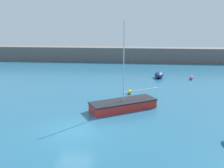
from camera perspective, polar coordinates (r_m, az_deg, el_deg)
The scene contains 6 objects.
ground_plane at distance 17.72m, azimuth -8.66°, elevation -10.83°, with size 120.00×120.00×0.20m, color #235B7A.
harbor_breakwater at distance 47.81m, azimuth 0.57°, elevation 6.86°, with size 53.04×3.02×2.59m, color #66605B.
sailboat_tall_mast at distance 21.43m, azimuth 2.59°, elevation -4.72°, with size 5.96×4.59×7.39m.
dinghy_near_pier at distance 34.06m, azimuth 10.71°, elevation 2.12°, with size 1.48×2.47×0.79m.
mooring_buoy_yellow at distance 25.96m, azimuth 4.04°, elevation -1.80°, with size 0.45×0.45×0.45m, color yellow.
mooring_buoy_pink at distance 33.90m, azimuth 17.65°, elevation 1.38°, with size 0.49×0.49×0.49m, color #EA668C.
Camera 1 is at (4.16, -15.54, 7.32)m, focal length 40.00 mm.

